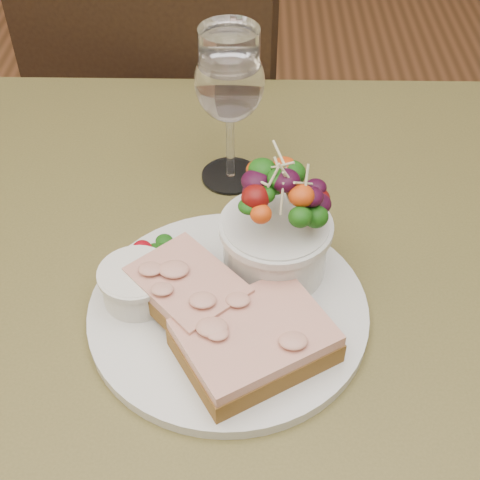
{
  "coord_description": "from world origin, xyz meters",
  "views": [
    {
      "loc": [
        0.02,
        -0.46,
        1.25
      ],
      "look_at": [
        0.01,
        0.0,
        0.81
      ],
      "focal_mm": 50.0,
      "sensor_mm": 36.0,
      "label": 1
    }
  ],
  "objects_px": {
    "salad_bowl": "(276,224)",
    "wine_glass": "(230,86)",
    "chair_far": "(192,208)",
    "ramekin": "(136,283)",
    "dinner_plate": "(228,310)",
    "sandwich_back": "(188,290)",
    "sandwich_front": "(255,341)",
    "cafe_table": "(232,346)"
  },
  "relations": [
    {
      "from": "chair_far",
      "to": "wine_glass",
      "type": "distance_m",
      "value": 0.75
    },
    {
      "from": "ramekin",
      "to": "chair_far",
      "type": "bearing_deg",
      "value": 91.63
    },
    {
      "from": "salad_bowl",
      "to": "sandwich_back",
      "type": "bearing_deg",
      "value": -147.48
    },
    {
      "from": "cafe_table",
      "to": "dinner_plate",
      "type": "height_order",
      "value": "dinner_plate"
    },
    {
      "from": "dinner_plate",
      "to": "wine_glass",
      "type": "distance_m",
      "value": 0.24
    },
    {
      "from": "cafe_table",
      "to": "salad_bowl",
      "type": "xyz_separation_m",
      "value": [
        0.04,
        0.01,
        0.17
      ]
    },
    {
      "from": "dinner_plate",
      "to": "salad_bowl",
      "type": "distance_m",
      "value": 0.09
    },
    {
      "from": "cafe_table",
      "to": "sandwich_back",
      "type": "xyz_separation_m",
      "value": [
        -0.04,
        -0.04,
        0.14
      ]
    },
    {
      "from": "dinner_plate",
      "to": "sandwich_back",
      "type": "distance_m",
      "value": 0.05
    },
    {
      "from": "sandwich_front",
      "to": "wine_glass",
      "type": "distance_m",
      "value": 0.28
    },
    {
      "from": "sandwich_back",
      "to": "wine_glass",
      "type": "height_order",
      "value": "wine_glass"
    },
    {
      "from": "chair_far",
      "to": "sandwich_back",
      "type": "relative_size",
      "value": 7.01
    },
    {
      "from": "sandwich_back",
      "to": "wine_glass",
      "type": "xyz_separation_m",
      "value": [
        0.03,
        0.21,
        0.09
      ]
    },
    {
      "from": "cafe_table",
      "to": "chair_far",
      "type": "height_order",
      "value": "chair_far"
    },
    {
      "from": "sandwich_front",
      "to": "salad_bowl",
      "type": "bearing_deg",
      "value": 49.13
    },
    {
      "from": "cafe_table",
      "to": "sandwich_front",
      "type": "distance_m",
      "value": 0.16
    },
    {
      "from": "cafe_table",
      "to": "wine_glass",
      "type": "height_order",
      "value": "wine_glass"
    },
    {
      "from": "cafe_table",
      "to": "chair_far",
      "type": "relative_size",
      "value": 0.89
    },
    {
      "from": "salad_bowl",
      "to": "chair_far",
      "type": "bearing_deg",
      "value": 103.5
    },
    {
      "from": "sandwich_front",
      "to": "chair_far",
      "type": "bearing_deg",
      "value": 69.64
    },
    {
      "from": "sandwich_front",
      "to": "wine_glass",
      "type": "relative_size",
      "value": 0.91
    },
    {
      "from": "ramekin",
      "to": "salad_bowl",
      "type": "relative_size",
      "value": 0.52
    },
    {
      "from": "salad_bowl",
      "to": "ramekin",
      "type": "bearing_deg",
      "value": -162.37
    },
    {
      "from": "dinner_plate",
      "to": "ramekin",
      "type": "height_order",
      "value": "ramekin"
    },
    {
      "from": "sandwich_front",
      "to": "sandwich_back",
      "type": "height_order",
      "value": "sandwich_back"
    },
    {
      "from": "sandwich_front",
      "to": "wine_glass",
      "type": "height_order",
      "value": "wine_glass"
    },
    {
      "from": "dinner_plate",
      "to": "ramekin",
      "type": "xyz_separation_m",
      "value": [
        -0.09,
        0.01,
        0.03
      ]
    },
    {
      "from": "chair_far",
      "to": "sandwich_front",
      "type": "xyz_separation_m",
      "value": [
        0.13,
        -0.73,
        0.49
      ]
    },
    {
      "from": "salad_bowl",
      "to": "sandwich_front",
      "type": "bearing_deg",
      "value": -100.37
    },
    {
      "from": "cafe_table",
      "to": "salad_bowl",
      "type": "distance_m",
      "value": 0.18
    },
    {
      "from": "salad_bowl",
      "to": "wine_glass",
      "type": "relative_size",
      "value": 0.73
    },
    {
      "from": "ramekin",
      "to": "salad_bowl",
      "type": "bearing_deg",
      "value": 17.63
    },
    {
      "from": "cafe_table",
      "to": "dinner_plate",
      "type": "bearing_deg",
      "value": -92.66
    },
    {
      "from": "ramekin",
      "to": "wine_glass",
      "type": "bearing_deg",
      "value": 67.62
    },
    {
      "from": "salad_bowl",
      "to": "wine_glass",
      "type": "height_order",
      "value": "wine_glass"
    },
    {
      "from": "chair_far",
      "to": "salad_bowl",
      "type": "xyz_separation_m",
      "value": [
        0.15,
        -0.63,
        0.53
      ]
    },
    {
      "from": "sandwich_back",
      "to": "salad_bowl",
      "type": "relative_size",
      "value": 1.01
    },
    {
      "from": "dinner_plate",
      "to": "sandwich_back",
      "type": "relative_size",
      "value": 2.08
    },
    {
      "from": "cafe_table",
      "to": "salad_bowl",
      "type": "relative_size",
      "value": 6.3
    },
    {
      "from": "sandwich_back",
      "to": "sandwich_front",
      "type": "bearing_deg",
      "value": 6.86
    },
    {
      "from": "dinner_plate",
      "to": "sandwich_front",
      "type": "distance_m",
      "value": 0.06
    },
    {
      "from": "chair_far",
      "to": "wine_glass",
      "type": "height_order",
      "value": "wine_glass"
    }
  ]
}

